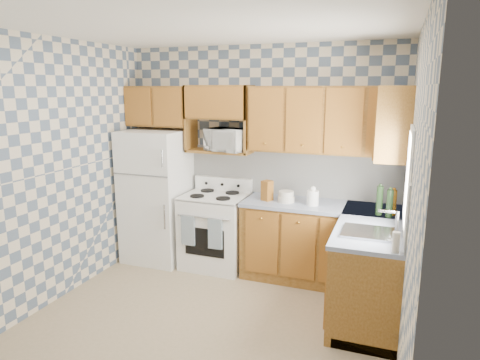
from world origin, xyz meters
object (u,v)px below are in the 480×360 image
(microwave, at_px, (227,140))
(electric_kettle, at_px, (313,198))
(refrigerator, at_px, (157,196))
(stove_body, at_px, (215,231))

(microwave, relative_size, electric_kettle, 2.95)
(refrigerator, xyz_separation_m, microwave, (0.92, 0.14, 0.75))
(stove_body, bearing_deg, refrigerator, -178.22)
(refrigerator, distance_m, electric_kettle, 2.02)
(stove_body, xyz_separation_m, electric_kettle, (1.21, -0.06, 0.55))
(microwave, bearing_deg, electric_kettle, 4.69)
(microwave, distance_m, electric_kettle, 1.25)
(microwave, height_order, electric_kettle, microwave)
(refrigerator, xyz_separation_m, stove_body, (0.80, 0.03, -0.39))
(stove_body, bearing_deg, microwave, 44.04)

